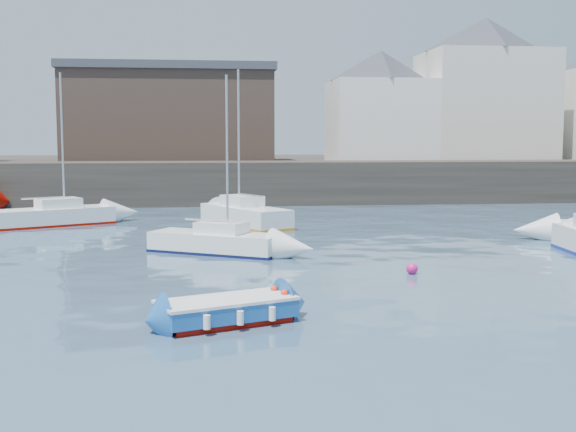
{
  "coord_description": "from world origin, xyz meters",
  "views": [
    {
      "loc": [
        -3.32,
        -16.59,
        4.54
      ],
      "look_at": [
        0.0,
        12.0,
        1.5
      ],
      "focal_mm": 45.0,
      "sensor_mm": 36.0,
      "label": 1
    }
  ],
  "objects": [
    {
      "name": "sailboat_h",
      "position": [
        -11.32,
        22.76,
        0.53
      ],
      "size": [
        6.46,
        4.81,
        8.07
      ],
      "color": "white",
      "rests_on": "ground"
    },
    {
      "name": "sailboat_b",
      "position": [
        -2.86,
        12.32,
        0.46
      ],
      "size": [
        5.64,
        4.28,
        7.08
      ],
      "color": "white",
      "rests_on": "ground"
    },
    {
      "name": "quay_wall",
      "position": [
        0.0,
        35.0,
        1.5
      ],
      "size": [
        90.0,
        5.0,
        3.0
      ],
      "primitive_type": "cube",
      "color": "#28231E",
      "rests_on": "ground"
    },
    {
      "name": "blue_dinghy",
      "position": [
        -2.81,
        0.96,
        0.36
      ],
      "size": [
        3.69,
        2.61,
        0.65
      ],
      "color": "#970901",
      "rests_on": "ground"
    },
    {
      "name": "buoy_mid",
      "position": [
        3.67,
        6.96,
        0.0
      ],
      "size": [
        0.4,
        0.4,
        0.4
      ],
      "primitive_type": "sphere",
      "color": "#DE1978",
      "rests_on": "ground"
    },
    {
      "name": "land_strip",
      "position": [
        0.0,
        53.0,
        1.4
      ],
      "size": [
        90.0,
        32.0,
        2.8
      ],
      "primitive_type": "cube",
      "color": "#28231E",
      "rests_on": "ground"
    },
    {
      "name": "buoy_far",
      "position": [
        -3.55,
        14.9,
        0.0
      ],
      "size": [
        0.4,
        0.4,
        0.4
      ],
      "primitive_type": "sphere",
      "color": "#DE1978",
      "rests_on": "ground"
    },
    {
      "name": "bldg_east_a",
      "position": [
        20.0,
        42.0,
        8.81
      ],
      "size": [
        13.36,
        13.36,
        11.8
      ],
      "color": "beige",
      "rests_on": "land_strip"
    },
    {
      "name": "bldg_east_d",
      "position": [
        11.0,
        41.5,
        7.36
      ],
      "size": [
        11.14,
        11.14,
        8.95
      ],
      "color": "white",
      "rests_on": "land_strip"
    },
    {
      "name": "warehouse",
      "position": [
        -6.0,
        43.0,
        6.62
      ],
      "size": [
        16.4,
        10.4,
        7.6
      ],
      "color": "#3D2D26",
      "rests_on": "land_strip"
    },
    {
      "name": "sailboat_f",
      "position": [
        -1.21,
        21.52,
        0.58
      ],
      "size": [
        4.77,
        6.55,
        8.24
      ],
      "color": "white",
      "rests_on": "ground"
    },
    {
      "name": "water",
      "position": [
        0.0,
        0.0,
        0.0
      ],
      "size": [
        220.0,
        220.0,
        0.0
      ],
      "primitive_type": "plane",
      "color": "#2D4760",
      "rests_on": "ground"
    }
  ]
}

